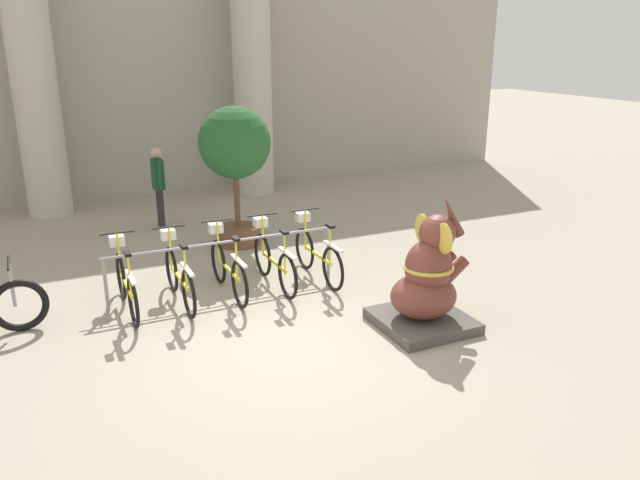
{
  "coord_description": "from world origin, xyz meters",
  "views": [
    {
      "loc": [
        -2.6,
        -6.37,
        3.56
      ],
      "look_at": [
        0.77,
        0.75,
        1.0
      ],
      "focal_mm": 35.0,
      "sensor_mm": 36.0,
      "label": 1
    }
  ],
  "objects_px": {
    "bicycle_2": "(228,267)",
    "person_pedestrian": "(158,180)",
    "bicycle_1": "(179,275)",
    "bicycle_3": "(274,260)",
    "potted_tree": "(235,152)",
    "bicycle_4": "(317,253)",
    "elephant_statue": "(427,283)",
    "bicycle_0": "(126,283)"
  },
  "relations": [
    {
      "from": "bicycle_3",
      "to": "elephant_statue",
      "type": "height_order",
      "value": "elephant_statue"
    },
    {
      "from": "bicycle_2",
      "to": "elephant_statue",
      "type": "distance_m",
      "value": 2.91
    },
    {
      "from": "person_pedestrian",
      "to": "potted_tree",
      "type": "height_order",
      "value": "potted_tree"
    },
    {
      "from": "bicycle_2",
      "to": "bicycle_3",
      "type": "bearing_deg",
      "value": 0.38
    },
    {
      "from": "bicycle_4",
      "to": "person_pedestrian",
      "type": "bearing_deg",
      "value": 112.96
    },
    {
      "from": "bicycle_1",
      "to": "bicycle_3",
      "type": "height_order",
      "value": "same"
    },
    {
      "from": "bicycle_4",
      "to": "elephant_statue",
      "type": "height_order",
      "value": "elephant_statue"
    },
    {
      "from": "bicycle_2",
      "to": "bicycle_4",
      "type": "bearing_deg",
      "value": -0.15
    },
    {
      "from": "bicycle_2",
      "to": "person_pedestrian",
      "type": "bearing_deg",
      "value": 92.76
    },
    {
      "from": "bicycle_0",
      "to": "bicycle_4",
      "type": "distance_m",
      "value": 2.86
    },
    {
      "from": "bicycle_2",
      "to": "elephant_statue",
      "type": "xyz_separation_m",
      "value": [
        1.98,
        -2.13,
        0.18
      ]
    },
    {
      "from": "person_pedestrian",
      "to": "bicycle_2",
      "type": "bearing_deg",
      "value": -87.24
    },
    {
      "from": "bicycle_1",
      "to": "elephant_statue",
      "type": "height_order",
      "value": "elephant_statue"
    },
    {
      "from": "bicycle_1",
      "to": "bicycle_4",
      "type": "xyz_separation_m",
      "value": [
        2.14,
        0.02,
        0.0
      ]
    },
    {
      "from": "bicycle_4",
      "to": "potted_tree",
      "type": "bearing_deg",
      "value": 105.01
    },
    {
      "from": "potted_tree",
      "to": "bicycle_4",
      "type": "bearing_deg",
      "value": -74.99
    },
    {
      "from": "bicycle_0",
      "to": "person_pedestrian",
      "type": "xyz_separation_m",
      "value": [
        1.24,
        3.81,
        0.53
      ]
    },
    {
      "from": "bicycle_0",
      "to": "bicycle_3",
      "type": "relative_size",
      "value": 1.0
    },
    {
      "from": "bicycle_0",
      "to": "elephant_statue",
      "type": "xyz_separation_m",
      "value": [
        3.41,
        -2.12,
        0.18
      ]
    },
    {
      "from": "bicycle_4",
      "to": "potted_tree",
      "type": "relative_size",
      "value": 0.69
    },
    {
      "from": "bicycle_3",
      "to": "bicycle_2",
      "type": "bearing_deg",
      "value": -179.62
    },
    {
      "from": "bicycle_2",
      "to": "potted_tree",
      "type": "distance_m",
      "value": 2.63
    },
    {
      "from": "bicycle_4",
      "to": "bicycle_3",
      "type": "bearing_deg",
      "value": 179.33
    },
    {
      "from": "bicycle_1",
      "to": "potted_tree",
      "type": "bearing_deg",
      "value": 53.89
    },
    {
      "from": "bicycle_2",
      "to": "potted_tree",
      "type": "relative_size",
      "value": 0.69
    },
    {
      "from": "elephant_statue",
      "to": "potted_tree",
      "type": "distance_m",
      "value": 4.54
    },
    {
      "from": "person_pedestrian",
      "to": "bicycle_3",
      "type": "bearing_deg",
      "value": -76.7
    },
    {
      "from": "bicycle_2",
      "to": "bicycle_3",
      "type": "xyz_separation_m",
      "value": [
        0.71,
        0.0,
        0.0
      ]
    },
    {
      "from": "potted_tree",
      "to": "bicycle_3",
      "type": "bearing_deg",
      "value": -93.84
    },
    {
      "from": "bicycle_2",
      "to": "person_pedestrian",
      "type": "distance_m",
      "value": 3.84
    },
    {
      "from": "bicycle_3",
      "to": "elephant_statue",
      "type": "distance_m",
      "value": 2.49
    },
    {
      "from": "bicycle_1",
      "to": "elephant_statue",
      "type": "distance_m",
      "value": 3.42
    },
    {
      "from": "bicycle_0",
      "to": "bicycle_2",
      "type": "xyz_separation_m",
      "value": [
        1.43,
        0.01,
        0.0
      ]
    },
    {
      "from": "bicycle_3",
      "to": "potted_tree",
      "type": "xyz_separation_m",
      "value": [
        0.14,
        2.12,
        1.28
      ]
    },
    {
      "from": "potted_tree",
      "to": "bicycle_1",
      "type": "bearing_deg",
      "value": -126.11
    },
    {
      "from": "bicycle_1",
      "to": "bicycle_3",
      "type": "relative_size",
      "value": 1.0
    },
    {
      "from": "elephant_statue",
      "to": "bicycle_1",
      "type": "bearing_deg",
      "value": 142.05
    },
    {
      "from": "bicycle_1",
      "to": "bicycle_2",
      "type": "xyz_separation_m",
      "value": [
        0.71,
        0.02,
        0.0
      ]
    },
    {
      "from": "bicycle_4",
      "to": "bicycle_2",
      "type": "bearing_deg",
      "value": 179.85
    },
    {
      "from": "person_pedestrian",
      "to": "elephant_statue",
      "type": "bearing_deg",
      "value": -69.93
    },
    {
      "from": "person_pedestrian",
      "to": "potted_tree",
      "type": "relative_size",
      "value": 0.64
    },
    {
      "from": "bicycle_2",
      "to": "bicycle_3",
      "type": "distance_m",
      "value": 0.71
    }
  ]
}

